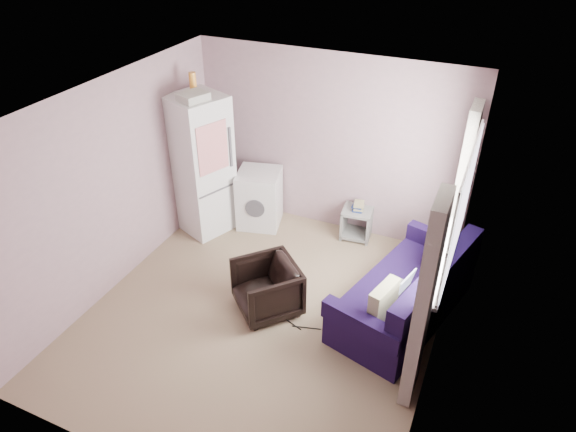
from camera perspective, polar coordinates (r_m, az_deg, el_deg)
name	(u,v)px	position (r m, az deg, el deg)	size (l,w,h in m)	color
room	(262,223)	(5.29, -2.90, -0.79)	(3.84, 4.24, 2.54)	#907A5E
armchair	(267,286)	(5.89, -2.38, -7.78)	(0.67, 0.63, 0.69)	black
fridge	(201,165)	(7.11, -9.59, 5.66)	(0.87, 0.87, 2.23)	silver
washing_machine	(259,197)	(7.36, -3.20, 2.11)	(0.71, 0.71, 0.83)	silver
side_table	(357,221)	(7.21, 7.69, -0.51)	(0.44, 0.44, 0.55)	slate
sofa	(409,295)	(5.97, 13.27, -8.52)	(1.38, 2.13, 0.88)	#180B34
window_dressing	(445,239)	(5.54, 17.08, -2.48)	(0.17, 2.62, 2.18)	white
floor_cables	(298,325)	(5.92, 1.17, -12.02)	(0.51, 0.12, 0.01)	black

